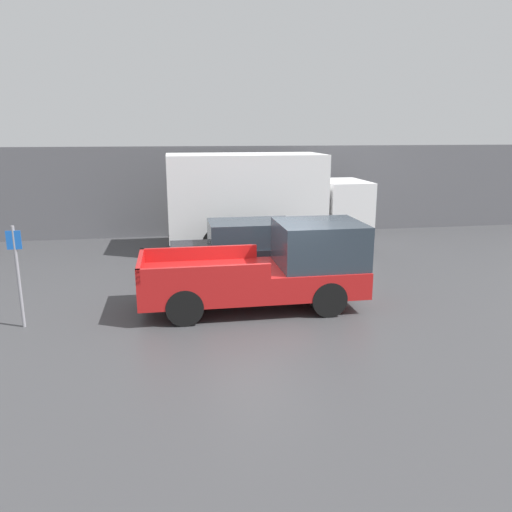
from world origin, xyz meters
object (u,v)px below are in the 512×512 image
delivery_truck (261,198)px  parking_sign (18,271)px  car (248,247)px  newspaper_box (191,224)px  pickup_truck (274,268)px

delivery_truck → parking_sign: (-6.46, -6.58, -0.56)m
car → newspaper_box: 5.78m
pickup_truck → parking_sign: (-5.66, -0.40, 0.30)m
car → parking_sign: (-5.50, -3.47, 0.48)m
pickup_truck → parking_sign: bearing=-175.9°
newspaper_box → delivery_truck: bearing=-45.6°
delivery_truck → parking_sign: bearing=-134.5°
pickup_truck → newspaper_box: (-1.62, 8.64, -0.43)m
car → delivery_truck: delivery_truck is taller
pickup_truck → car: 3.07m
delivery_truck → newspaper_box: 3.70m
car → parking_sign: 6.52m
newspaper_box → parking_sign: bearing=-114.1°
delivery_truck → newspaper_box: bearing=134.4°
pickup_truck → delivery_truck: 6.28m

